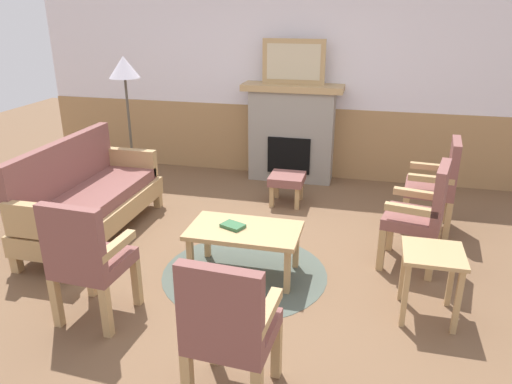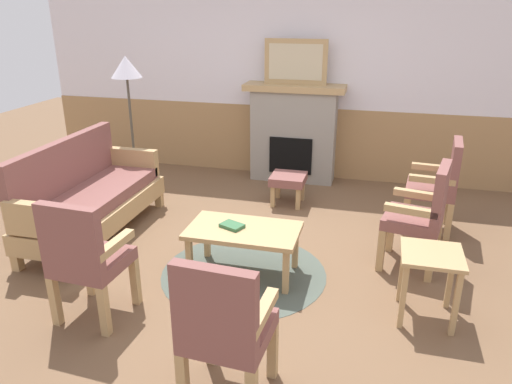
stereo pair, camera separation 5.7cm
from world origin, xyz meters
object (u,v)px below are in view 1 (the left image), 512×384
(coffee_table, at_px, (244,234))
(side_table, at_px, (432,265))
(book_on_table, at_px, (233,226))
(armchair_near_fireplace, at_px, (422,211))
(framed_picture, at_px, (294,62))
(floor_lamp_by_couch, at_px, (125,76))
(armchair_by_window_left, at_px, (438,181))
(armchair_front_center, at_px, (87,257))
(armchair_front_left, at_px, (229,325))
(couch, at_px, (89,199))
(footstool, at_px, (287,181))
(fireplace, at_px, (292,132))

(coffee_table, relative_size, side_table, 1.75)
(book_on_table, relative_size, armchair_near_fireplace, 0.19)
(framed_picture, distance_m, floor_lamp_by_couch, 2.08)
(armchair_by_window_left, distance_m, armchair_front_center, 3.49)
(armchair_front_center, bearing_deg, armchair_front_left, -23.26)
(armchair_near_fireplace, height_order, armchair_front_left, same)
(couch, bearing_deg, framed_picture, 52.30)
(couch, height_order, coffee_table, couch)
(armchair_near_fireplace, xyz_separation_m, floor_lamp_by_couch, (-3.36, 1.12, 0.91))
(footstool, height_order, floor_lamp_by_couch, floor_lamp_by_couch)
(armchair_front_center, distance_m, floor_lamp_by_couch, 2.87)
(footstool, relative_size, armchair_by_window_left, 0.41)
(framed_picture, bearing_deg, footstool, -83.10)
(couch, distance_m, armchair_front_left, 2.75)
(side_table, bearing_deg, floor_lamp_by_couch, 150.73)
(couch, height_order, armchair_front_left, same)
(book_on_table, distance_m, armchair_front_center, 1.24)
(coffee_table, bearing_deg, armchair_near_fireplace, 18.85)
(side_table, bearing_deg, armchair_near_fireplace, 91.87)
(coffee_table, xyz_separation_m, floor_lamp_by_couch, (-1.88, 1.63, 1.06))
(armchair_near_fireplace, relative_size, side_table, 1.78)
(fireplace, relative_size, floor_lamp_by_couch, 0.77)
(framed_picture, relative_size, footstool, 2.00)
(coffee_table, relative_size, armchair_by_window_left, 0.98)
(floor_lamp_by_couch, bearing_deg, couch, -83.55)
(couch, relative_size, side_table, 3.27)
(footstool, xyz_separation_m, armchair_by_window_left, (1.63, -0.33, 0.25))
(footstool, relative_size, armchair_front_left, 0.41)
(footstool, height_order, armchair_front_center, armchair_front_center)
(couch, distance_m, coffee_table, 1.78)
(framed_picture, xyz_separation_m, couch, (-1.70, -2.20, -1.16))
(framed_picture, relative_size, armchair_by_window_left, 0.82)
(armchair_front_center, bearing_deg, framed_picture, 75.82)
(book_on_table, height_order, floor_lamp_by_couch, floor_lamp_by_couch)
(fireplace, xyz_separation_m, couch, (-1.70, -2.20, -0.26))
(fireplace, height_order, armchair_by_window_left, fireplace)
(armchair_by_window_left, height_order, armchair_front_left, same)
(framed_picture, distance_m, coffee_table, 2.84)
(side_table, bearing_deg, fireplace, 118.44)
(armchair_front_center, bearing_deg, fireplace, 75.82)
(armchair_front_center, bearing_deg, footstool, 69.20)
(footstool, bearing_deg, framed_picture, 96.90)
(framed_picture, bearing_deg, couch, -127.70)
(book_on_table, height_order, side_table, side_table)
(coffee_table, distance_m, side_table, 1.53)
(framed_picture, height_order, footstool, framed_picture)
(couch, xyz_separation_m, book_on_table, (1.64, -0.39, 0.06))
(framed_picture, relative_size, coffee_table, 0.83)
(armchair_front_left, bearing_deg, fireplace, 94.80)
(book_on_table, bearing_deg, footstool, 84.31)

